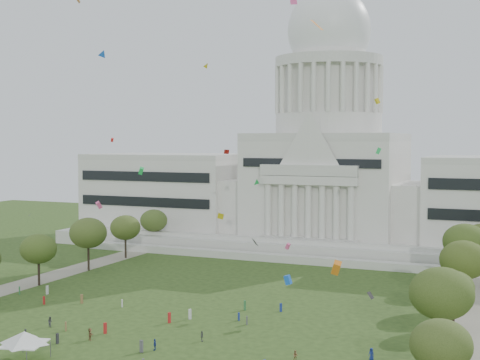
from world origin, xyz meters
name	(u,v)px	position (x,y,z in m)	size (l,w,h in m)	color
ground	(124,355)	(0.00, 0.00, 0.00)	(400.00, 400.00, 0.00)	#2A4317
capitol	(328,173)	(0.00, 113.59, 22.30)	(160.00, 64.50, 91.30)	beige
path_left	(13,287)	(-48.00, 30.00, 0.02)	(8.00, 160.00, 0.04)	gray
path_right	(473,337)	(48.00, 30.00, 0.02)	(8.00, 160.00, 0.04)	gray
row_tree_r_1	(441,345)	(46.22, -1.75, 7.66)	(7.58, 7.58, 10.78)	black
row_tree_r_2	(441,294)	(44.17, 17.44, 9.66)	(9.55, 9.55, 13.58)	black
row_tree_l_3	(38,249)	(-44.09, 33.92, 8.21)	(8.12, 8.12, 11.55)	black
row_tree_r_3	(454,288)	(44.40, 34.48, 7.08)	(7.01, 7.01, 9.98)	black
row_tree_l_4	(88,233)	(-44.08, 52.42, 9.39)	(9.29, 9.29, 13.21)	black
row_tree_r_4	(464,260)	(44.76, 50.04, 9.29)	(9.19, 9.19, 13.06)	black
row_tree_l_5	(125,228)	(-45.22, 71.01, 8.42)	(8.33, 8.33, 11.85)	black
row_tree_r_5	(465,242)	(43.49, 70.19, 9.93)	(9.82, 9.82, 13.96)	black
row_tree_l_6	(154,221)	(-46.87, 89.14, 8.27)	(8.19, 8.19, 11.64)	black
event_tent	(24,337)	(-12.16, -7.68, 3.40)	(9.55, 9.55, 4.38)	#4C4C4C
person_0	(371,354)	(34.95, 12.12, 0.93)	(0.91, 0.59, 1.86)	navy
person_2	(295,356)	(24.72, 7.59, 0.77)	(0.75, 0.46, 1.53)	olive
person_4	(155,345)	(3.18, 3.81, 0.89)	(1.04, 0.57, 1.78)	navy
person_5	(90,334)	(-9.09, 4.19, 1.00)	(1.86, 0.74, 2.01)	olive
person_8	(50,322)	(-20.08, 7.90, 0.92)	(0.89, 0.55, 1.84)	#4C4C51
person_10	(202,336)	(7.89, 10.67, 0.85)	(1.00, 0.55, 1.70)	#4C4C51
distant_crowd	(110,319)	(-11.51, 13.41, 0.86)	(64.88, 38.37, 1.89)	#994C8C
kite_swarm	(154,190)	(0.49, 8.49, 24.49)	(80.16, 101.91, 57.92)	yellow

